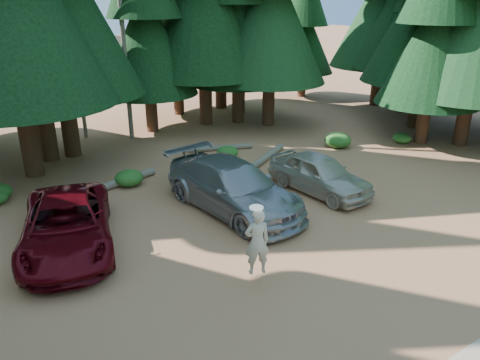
{
  "coord_description": "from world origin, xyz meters",
  "views": [
    {
      "loc": [
        -7.84,
        -8.74,
        7.19
      ],
      "look_at": [
        0.47,
        3.62,
        1.25
      ],
      "focal_mm": 35.0,
      "sensor_mm": 36.0,
      "label": 1
    }
  ],
  "objects_px": {
    "silver_minivan_center": "(233,187)",
    "red_pickup": "(67,225)",
    "frisbee_player": "(257,242)",
    "log_right": "(261,161)",
    "log_left": "(108,186)",
    "silver_minivan_right": "(319,174)",
    "log_mid": "(220,148)"
  },
  "relations": [
    {
      "from": "silver_minivan_right",
      "to": "log_left",
      "type": "distance_m",
      "value": 8.29
    },
    {
      "from": "frisbee_player",
      "to": "log_left",
      "type": "relative_size",
      "value": 0.43
    },
    {
      "from": "log_mid",
      "to": "silver_minivan_center",
      "type": "bearing_deg",
      "value": -96.52
    },
    {
      "from": "red_pickup",
      "to": "log_left",
      "type": "relative_size",
      "value": 1.24
    },
    {
      "from": "red_pickup",
      "to": "silver_minivan_center",
      "type": "relative_size",
      "value": 0.92
    },
    {
      "from": "silver_minivan_right",
      "to": "log_left",
      "type": "relative_size",
      "value": 0.99
    },
    {
      "from": "silver_minivan_center",
      "to": "silver_minivan_right",
      "type": "xyz_separation_m",
      "value": [
        3.64,
        -0.5,
        -0.12
      ]
    },
    {
      "from": "silver_minivan_center",
      "to": "red_pickup",
      "type": "bearing_deg",
      "value": 169.47
    },
    {
      "from": "red_pickup",
      "to": "silver_minivan_center",
      "type": "distance_m",
      "value": 5.64
    },
    {
      "from": "silver_minivan_right",
      "to": "log_right",
      "type": "bearing_deg",
      "value": 85.28
    },
    {
      "from": "log_left",
      "to": "log_mid",
      "type": "xyz_separation_m",
      "value": [
        6.3,
        1.77,
        -0.03
      ]
    },
    {
      "from": "silver_minivan_right",
      "to": "log_right",
      "type": "xyz_separation_m",
      "value": [
        0.02,
        3.81,
        -0.6
      ]
    },
    {
      "from": "log_left",
      "to": "log_mid",
      "type": "height_order",
      "value": "log_left"
    },
    {
      "from": "frisbee_player",
      "to": "red_pickup",
      "type": "bearing_deg",
      "value": -32.07
    },
    {
      "from": "frisbee_player",
      "to": "log_left",
      "type": "distance_m",
      "value": 8.55
    },
    {
      "from": "frisbee_player",
      "to": "log_mid",
      "type": "xyz_separation_m",
      "value": [
        5.15,
        10.18,
        -1.09
      ]
    },
    {
      "from": "red_pickup",
      "to": "frisbee_player",
      "type": "relative_size",
      "value": 2.91
    },
    {
      "from": "silver_minivan_right",
      "to": "log_mid",
      "type": "relative_size",
      "value": 1.39
    },
    {
      "from": "log_right",
      "to": "frisbee_player",
      "type": "bearing_deg",
      "value": -156.73
    },
    {
      "from": "log_left",
      "to": "log_right",
      "type": "distance_m",
      "value": 6.84
    },
    {
      "from": "silver_minivan_right",
      "to": "log_mid",
      "type": "height_order",
      "value": "silver_minivan_right"
    },
    {
      "from": "frisbee_player",
      "to": "log_mid",
      "type": "bearing_deg",
      "value": -97.27
    },
    {
      "from": "silver_minivan_right",
      "to": "silver_minivan_center",
      "type": "bearing_deg",
      "value": 167.87
    },
    {
      "from": "frisbee_player",
      "to": "log_left",
      "type": "xyz_separation_m",
      "value": [
        -1.15,
        8.41,
        -1.06
      ]
    },
    {
      "from": "frisbee_player",
      "to": "log_right",
      "type": "height_order",
      "value": "frisbee_player"
    },
    {
      "from": "silver_minivan_center",
      "to": "log_left",
      "type": "bearing_deg",
      "value": 120.46
    },
    {
      "from": "log_mid",
      "to": "red_pickup",
      "type": "bearing_deg",
      "value": -126.47
    },
    {
      "from": "log_mid",
      "to": "log_right",
      "type": "height_order",
      "value": "log_right"
    },
    {
      "from": "log_left",
      "to": "silver_minivan_right",
      "type": "bearing_deg",
      "value": -49.46
    },
    {
      "from": "silver_minivan_center",
      "to": "log_right",
      "type": "height_order",
      "value": "silver_minivan_center"
    },
    {
      "from": "silver_minivan_center",
      "to": "log_left",
      "type": "height_order",
      "value": "silver_minivan_center"
    },
    {
      "from": "red_pickup",
      "to": "log_mid",
      "type": "distance_m",
      "value": 10.44
    }
  ]
}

